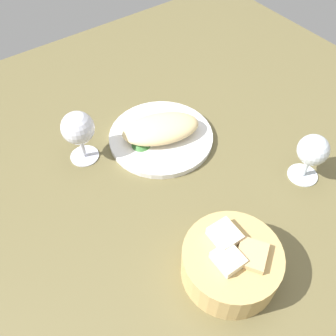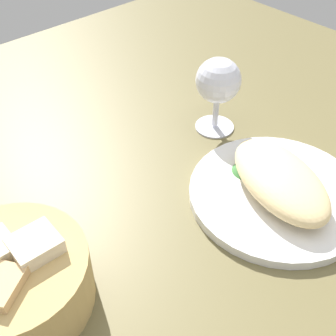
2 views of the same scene
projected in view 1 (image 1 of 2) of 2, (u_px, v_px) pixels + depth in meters
ground_plane at (192, 183)px, 84.75cm from camera, size 140.00×140.00×2.00cm
plate at (161, 137)px, 91.69cm from camera, size 25.06×25.06×1.40cm
omelette at (161, 129)px, 89.51cm from camera, size 20.82×15.71×4.32cm
lettuce_garnish at (141, 142)px, 88.36cm from camera, size 4.52×4.52×1.73cm
bread_basket at (231, 262)px, 67.13cm from camera, size 17.64×17.64×8.88cm
wine_glass_near at (78, 130)px, 82.03cm from camera, size 7.37×7.37×12.89cm
wine_glass_far at (312, 152)px, 79.01cm from camera, size 6.64×6.64×11.75cm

